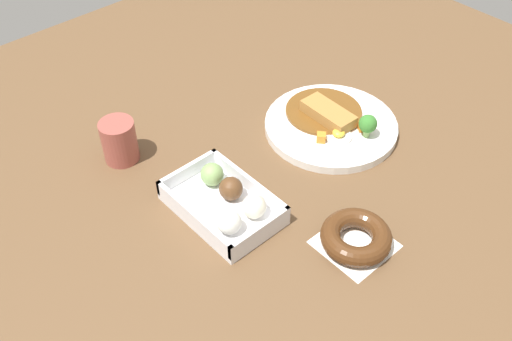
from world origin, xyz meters
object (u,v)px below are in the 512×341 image
object	(u,v)px
donut_box	(226,203)
chocolate_ring_donut	(356,237)
curry_plate	(331,124)
coffee_mug	(119,141)

from	to	relation	value
donut_box	chocolate_ring_donut	bearing A→B (deg)	-151.59
curry_plate	chocolate_ring_donut	distance (m)	0.31
curry_plate	coffee_mug	size ratio (longest dim) A/B	3.16
chocolate_ring_donut	coffee_mug	xyz separation A→B (m)	(0.45, 0.17, 0.03)
curry_plate	coffee_mug	bearing A→B (deg)	59.81
donut_box	chocolate_ring_donut	size ratio (longest dim) A/B	1.71
chocolate_ring_donut	donut_box	bearing A→B (deg)	28.41
donut_box	chocolate_ring_donut	distance (m)	0.24
donut_box	coffee_mug	distance (m)	0.26
chocolate_ring_donut	coffee_mug	distance (m)	0.49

